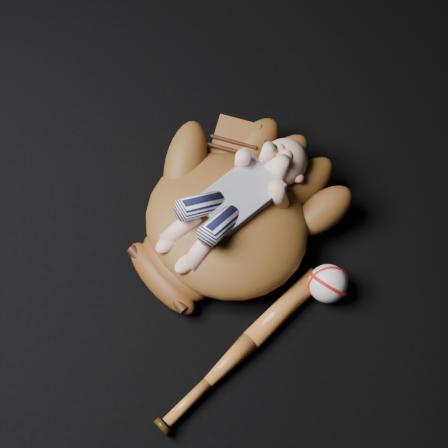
% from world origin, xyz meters
% --- Properties ---
extents(baseball_glove, '(0.55, 0.60, 0.16)m').
position_xyz_m(baseball_glove, '(0.05, -0.00, 0.08)').
color(baseball_glove, '#5B3313').
rests_on(baseball_glove, ground).
extents(newborn_baby, '(0.23, 0.40, 0.15)m').
position_xyz_m(newborn_baby, '(0.05, 0.01, 0.14)').
color(newborn_baby, '#F4B49D').
rests_on(newborn_baby, baseball_glove).
extents(baseball_bat, '(0.09, 0.46, 0.04)m').
position_xyz_m(baseball_bat, '(0.24, -0.19, 0.02)').
color(baseball_bat, '#B55E23').
rests_on(baseball_bat, ground).
extents(baseball, '(0.11, 0.11, 0.08)m').
position_xyz_m(baseball, '(0.30, 0.03, 0.04)').
color(baseball, white).
rests_on(baseball, ground).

